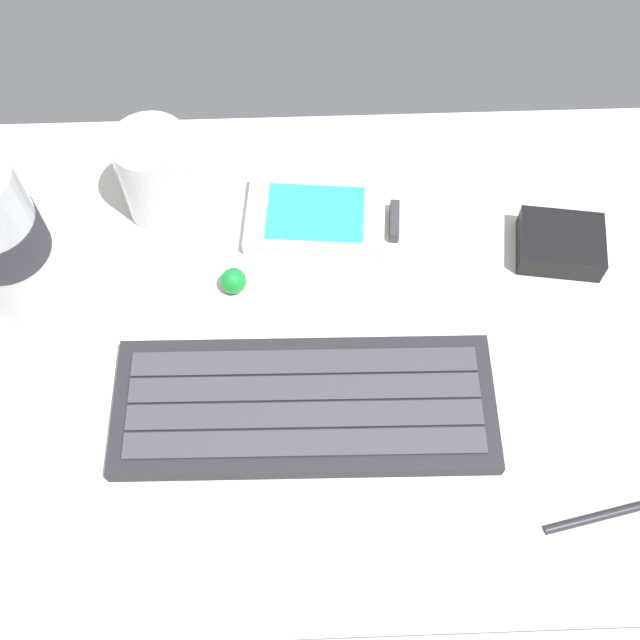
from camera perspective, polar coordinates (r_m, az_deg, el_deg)
name	(u,v)px	position (r cm, az deg, el deg)	size (l,w,h in cm)	color
ground_plane	(320,346)	(63.46, 0.01, -1.92)	(64.00, 48.00, 2.80)	beige
keyboard	(305,405)	(59.33, -1.13, -6.31)	(29.18, 11.48, 1.70)	#232328
handheld_device	(323,217)	(68.18, 0.22, 7.57)	(13.27, 8.66, 1.50)	silver
juice_cup	(158,177)	(68.20, -11.84, 10.24)	(6.40, 6.40, 8.50)	silver
charger_block	(560,244)	(69.08, 17.28, 5.38)	(7.00, 5.60, 2.40)	black
trackball_mouse	(233,281)	(64.48, -6.39, 2.89)	(2.20, 2.20, 2.20)	#198C33
stylus_pen	(607,513)	(60.74, 20.40, -13.21)	(0.70, 0.70, 9.50)	#26262B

